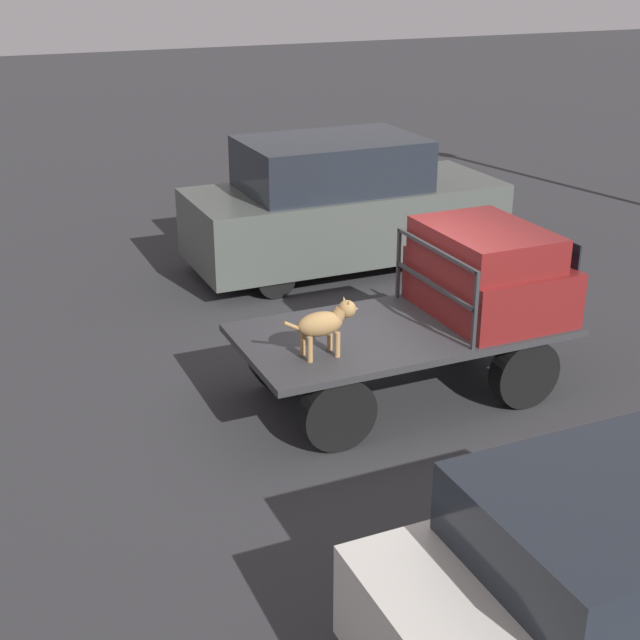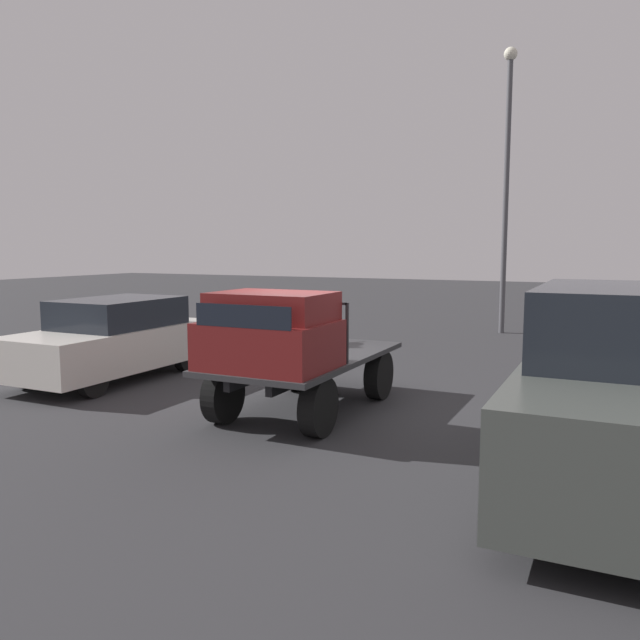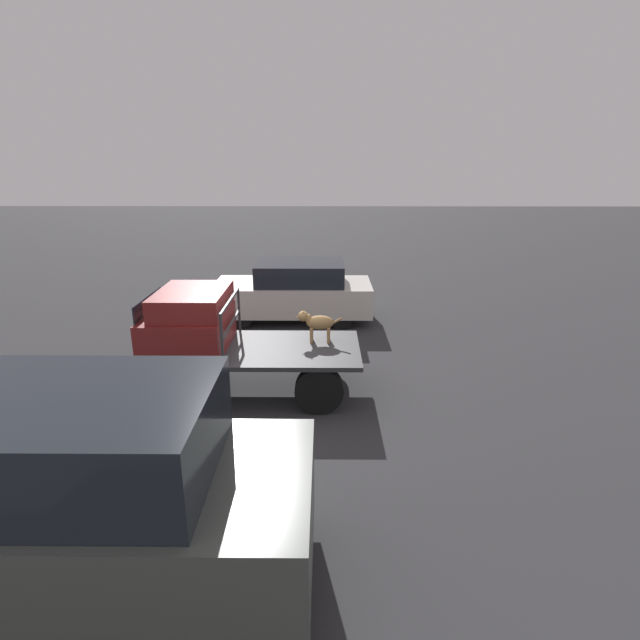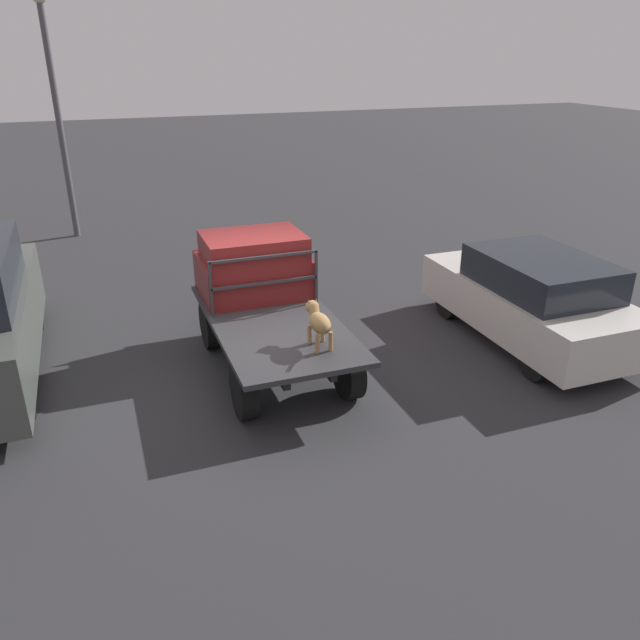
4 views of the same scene
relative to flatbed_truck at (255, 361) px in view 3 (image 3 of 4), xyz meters
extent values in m
plane|color=#2D2D30|center=(0.00, 0.00, -0.62)|extent=(80.00, 80.00, 0.00)
cylinder|color=black|center=(1.18, 0.77, -0.21)|extent=(0.82, 0.24, 0.82)
cylinder|color=black|center=(1.18, -0.77, -0.21)|extent=(0.82, 0.24, 0.82)
cylinder|color=black|center=(-1.18, 0.77, -0.21)|extent=(0.82, 0.24, 0.82)
cylinder|color=black|center=(-1.18, -0.77, -0.21)|extent=(0.82, 0.24, 0.82)
cube|color=black|center=(0.00, 0.33, 0.09)|extent=(3.50, 0.10, 0.18)
cube|color=black|center=(0.00, -0.33, 0.09)|extent=(3.50, 0.10, 0.18)
cube|color=#2D2D30|center=(0.00, 0.00, 0.22)|extent=(3.80, 1.87, 0.08)
cube|color=maroon|center=(1.16, 0.00, 0.59)|extent=(1.39, 1.75, 0.65)
cube|color=maroon|center=(1.05, 0.00, 1.12)|extent=(1.18, 1.61, 0.40)
cube|color=black|center=(1.84, 0.00, 1.06)|extent=(0.02, 1.43, 0.30)
cube|color=#2D2D30|center=(0.39, 0.85, 0.71)|extent=(0.04, 0.04, 0.89)
cube|color=#2D2D30|center=(0.39, -0.85, 0.71)|extent=(0.04, 0.04, 0.89)
cube|color=#2D2D30|center=(0.39, 0.00, 1.13)|extent=(0.04, 1.71, 0.04)
cube|color=#2D2D30|center=(0.39, 0.00, 0.71)|extent=(0.04, 1.71, 0.04)
cylinder|color=#9E7547|center=(-1.03, -0.24, 0.40)|extent=(0.06, 0.06, 0.28)
cylinder|color=#9E7547|center=(-1.03, -0.43, 0.40)|extent=(0.06, 0.06, 0.28)
cylinder|color=#9E7547|center=(-1.34, -0.24, 0.40)|extent=(0.06, 0.06, 0.28)
cylinder|color=#9E7547|center=(-1.34, -0.43, 0.40)|extent=(0.06, 0.06, 0.28)
ellipsoid|color=olive|center=(-1.18, -0.34, 0.63)|extent=(0.51, 0.26, 0.26)
sphere|color=#9E7547|center=(-1.04, -0.34, 0.58)|extent=(0.12, 0.12, 0.12)
cylinder|color=olive|center=(-0.97, -0.34, 0.70)|extent=(0.18, 0.14, 0.18)
sphere|color=olive|center=(-0.87, -0.34, 0.74)|extent=(0.19, 0.19, 0.19)
cone|color=#9E7547|center=(-0.79, -0.34, 0.73)|extent=(0.11, 0.11, 0.11)
cone|color=olive|center=(-0.88, -0.28, 0.83)|extent=(0.06, 0.08, 0.10)
cone|color=olive|center=(-0.88, -0.39, 0.83)|extent=(0.06, 0.08, 0.10)
cylinder|color=olive|center=(-1.49, -0.34, 0.65)|extent=(0.22, 0.04, 0.15)
cylinder|color=black|center=(0.86, -3.68, -0.32)|extent=(0.60, 0.20, 0.60)
cylinder|color=black|center=(0.86, -5.22, -0.32)|extent=(0.60, 0.20, 0.60)
cylinder|color=black|center=(-1.71, -3.68, -0.32)|extent=(0.60, 0.20, 0.60)
cylinder|color=black|center=(-1.71, -5.22, -0.32)|extent=(0.60, 0.20, 0.60)
cube|color=beige|center=(-0.42, -4.45, 0.01)|extent=(4.14, 1.83, 0.76)
cube|color=#1E232B|center=(-0.63, -4.45, 0.67)|extent=(2.28, 1.64, 0.55)
cylinder|color=black|center=(-0.18, 3.61, -0.32)|extent=(0.60, 0.20, 0.60)
cube|color=#474C47|center=(1.40, 4.49, 0.18)|extent=(5.10, 2.04, 1.10)
cube|color=#1E232B|center=(1.14, 4.49, 1.13)|extent=(2.80, 1.83, 0.79)
camera|label=1|loc=(-4.67, -8.21, 4.26)|focal=50.00mm
camera|label=2|loc=(8.61, 4.36, 1.94)|focal=35.00mm
camera|label=3|loc=(-1.25, 8.41, 3.46)|focal=28.00mm
camera|label=4|loc=(-8.50, 2.38, 4.11)|focal=35.00mm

